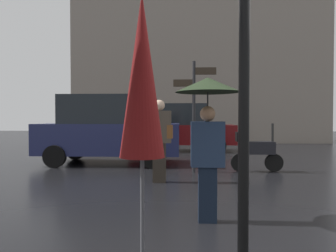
% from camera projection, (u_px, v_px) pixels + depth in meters
% --- Properties ---
extents(folded_patio_umbrella_near, '(0.44, 0.44, 2.45)m').
position_uv_depth(folded_patio_umbrella_near, '(142.00, 84.00, 2.68)').
color(folded_patio_umbrella_near, black).
rests_on(folded_patio_umbrella_near, ground).
extents(pedestrian_with_umbrella, '(0.86, 0.86, 1.90)m').
position_uv_depth(pedestrian_with_umbrella, '(208.00, 112.00, 4.13)').
color(pedestrian_with_umbrella, black).
rests_on(pedestrian_with_umbrella, ground).
extents(pedestrian_with_bag, '(0.54, 0.24, 1.76)m').
position_uv_depth(pedestrian_with_bag, '(160.00, 136.00, 6.72)').
color(pedestrian_with_bag, '#2A241E').
rests_on(pedestrian_with_bag, ground).
extents(parked_scooter, '(1.33, 0.32, 1.23)m').
position_uv_depth(parked_scooter, '(255.00, 150.00, 8.08)').
color(parked_scooter, black).
rests_on(parked_scooter, ground).
extents(parked_car_left, '(4.27, 1.85, 1.95)m').
position_uv_depth(parked_car_left, '(181.00, 128.00, 13.06)').
color(parked_car_left, '#590C0F').
rests_on(parked_car_left, ground).
extents(parked_car_right, '(4.15, 1.91, 2.04)m').
position_uv_depth(parked_car_right, '(108.00, 130.00, 9.47)').
color(parked_car_right, '#1E234C').
rests_on(parked_car_right, ground).
extents(street_signpost, '(1.08, 0.08, 2.81)m').
position_uv_depth(street_signpost, '(194.00, 105.00, 7.97)').
color(street_signpost, black).
rests_on(street_signpost, ground).
extents(building_block, '(14.11, 2.87, 12.70)m').
position_uv_depth(building_block, '(198.00, 32.00, 18.33)').
color(building_block, gray).
rests_on(building_block, ground).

